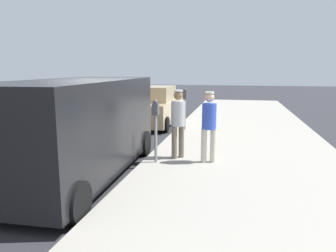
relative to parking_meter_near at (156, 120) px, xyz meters
name	(u,v)px	position (x,y,z in m)	size (l,w,h in m)	color
ground_plane	(112,159)	(-1.35, 0.53, -1.18)	(80.00, 80.00, 0.00)	#2D2D33
sidewalk_slab	(246,164)	(2.15, 0.53, -1.11)	(5.00, 32.00, 0.15)	#9E998E
parking_meter_near	(156,120)	(0.00, 0.00, 0.00)	(0.14, 0.18, 1.52)	gray
parking_meter_far	(185,102)	(0.00, 4.38, 0.00)	(0.14, 0.18, 1.52)	gray
pedestrian_in_blue	(209,122)	(1.24, 0.28, -0.06)	(0.35, 0.34, 1.70)	beige
pedestrian_in_gray	(178,119)	(0.45, 0.49, -0.04)	(0.34, 0.34, 1.72)	#726656
parked_van	(78,126)	(-1.50, -0.98, -0.03)	(2.24, 5.25, 2.15)	black
parked_sedan_ahead	(154,107)	(-1.61, 6.03, -0.43)	(1.94, 4.40, 1.65)	tan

